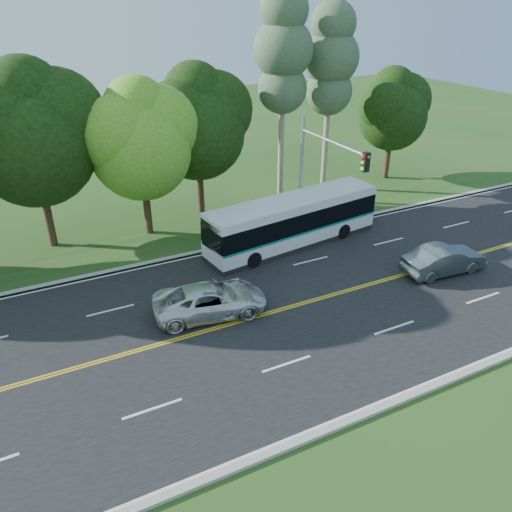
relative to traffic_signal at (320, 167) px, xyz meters
name	(u,v)px	position (x,y,z in m)	size (l,w,h in m)	color
ground	(259,316)	(-6.49, -5.40, -4.67)	(120.00, 120.00, 0.00)	#214C19
road	(259,316)	(-6.49, -5.40, -4.66)	(60.00, 14.00, 0.02)	black
curb_north	(203,251)	(-6.49, 1.75, -4.60)	(60.00, 0.30, 0.15)	#A9A599
curb_south	(351,420)	(-6.49, -12.55, -4.60)	(60.00, 0.30, 0.15)	#A9A599
grass_verge	(192,239)	(-6.49, 3.60, -4.62)	(60.00, 4.00, 0.10)	#214C19
lane_markings	(257,316)	(-6.59, -5.40, -4.65)	(57.60, 13.82, 0.00)	gold
tree_row	(76,126)	(-11.65, 6.73, 2.06)	(44.70, 9.10, 13.84)	black
bougainvillea_hedge	(301,213)	(0.69, 2.75, -3.95)	(9.50, 2.25, 1.50)	maroon
traffic_signal	(320,167)	(0.00, 0.00, 0.00)	(0.42, 6.10, 7.00)	#979A9F
transit_bus	(293,222)	(-1.36, 0.39, -3.24)	(11.08, 3.78, 2.85)	silver
sedan	(444,260)	(4.09, -6.10, -3.90)	(1.59, 4.55, 1.50)	slate
suv	(210,300)	(-8.36, -4.22, -3.93)	(2.40, 5.20, 1.45)	white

